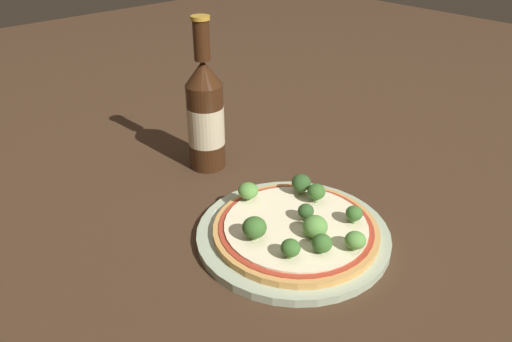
# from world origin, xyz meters

# --- Properties ---
(ground_plane) EXTENTS (3.00, 3.00, 0.00)m
(ground_plane) POSITION_xyz_m (0.00, 0.00, 0.00)
(ground_plane) COLOR #3D2819
(plate) EXTENTS (0.27, 0.27, 0.01)m
(plate) POSITION_xyz_m (0.00, -0.03, 0.01)
(plate) COLOR #A3B293
(plate) RESTS_ON ground_plane
(pizza) EXTENTS (0.23, 0.23, 0.01)m
(pizza) POSITION_xyz_m (0.00, -0.03, 0.02)
(pizza) COLOR tan
(pizza) RESTS_ON plate
(broccoli_floret_0) EXTENTS (0.03, 0.03, 0.03)m
(broccoli_floret_0) POSITION_xyz_m (-0.00, -0.06, 0.04)
(broccoli_floret_0) COLOR #6B8E51
(broccoli_floret_0) RESTS_ON pizza
(broccoli_floret_1) EXTENTS (0.03, 0.03, 0.03)m
(broccoli_floret_1) POSITION_xyz_m (0.02, -0.12, 0.04)
(broccoli_floret_1) COLOR #6B8E51
(broccoli_floret_1) RESTS_ON pizza
(broccoli_floret_2) EXTENTS (0.03, 0.03, 0.03)m
(broccoli_floret_2) POSITION_xyz_m (-0.06, -0.08, 0.04)
(broccoli_floret_2) COLOR #6B8E51
(broccoli_floret_2) RESTS_ON pizza
(broccoli_floret_3) EXTENTS (0.03, 0.03, 0.03)m
(broccoli_floret_3) POSITION_xyz_m (-0.01, 0.06, 0.04)
(broccoli_floret_3) COLOR #6B8E51
(broccoli_floret_3) RESTS_ON pizza
(broccoli_floret_4) EXTENTS (0.02, 0.02, 0.03)m
(broccoli_floret_4) POSITION_xyz_m (0.06, -0.08, 0.04)
(broccoli_floret_4) COLOR #6B8E51
(broccoli_floret_4) RESTS_ON pizza
(broccoli_floret_5) EXTENTS (0.03, 0.03, 0.03)m
(broccoli_floret_5) POSITION_xyz_m (-0.06, -0.02, 0.04)
(broccoli_floret_5) COLOR #6B8E51
(broccoli_floret_5) RESTS_ON pizza
(broccoli_floret_6) EXTENTS (0.03, 0.03, 0.03)m
(broccoli_floret_6) POSITION_xyz_m (0.06, -0.01, 0.04)
(broccoli_floret_6) COLOR #6B8E51
(broccoli_floret_6) RESTS_ON pizza
(broccoli_floret_7) EXTENTS (0.02, 0.02, 0.03)m
(broccoli_floret_7) POSITION_xyz_m (0.02, -0.03, 0.04)
(broccoli_floret_7) COLOR #6B8E51
(broccoli_floret_7) RESTS_ON pizza
(broccoli_floret_8) EXTENTS (0.03, 0.03, 0.03)m
(broccoli_floret_8) POSITION_xyz_m (0.06, 0.02, 0.04)
(broccoli_floret_8) COLOR #6B8E51
(broccoli_floret_8) RESTS_ON pizza
(broccoli_floret_9) EXTENTS (0.03, 0.03, 0.03)m
(broccoli_floret_9) POSITION_xyz_m (-0.02, -0.09, 0.04)
(broccoli_floret_9) COLOR #6B8E51
(broccoli_floret_9) RESTS_ON pizza
(beer_bottle) EXTENTS (0.06, 0.06, 0.26)m
(beer_bottle) POSITION_xyz_m (0.04, 0.22, 0.10)
(beer_bottle) COLOR #381E0F
(beer_bottle) RESTS_ON ground_plane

